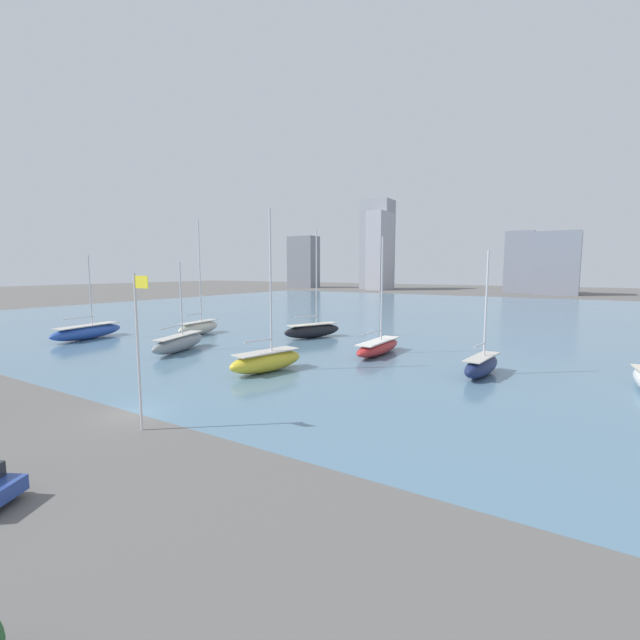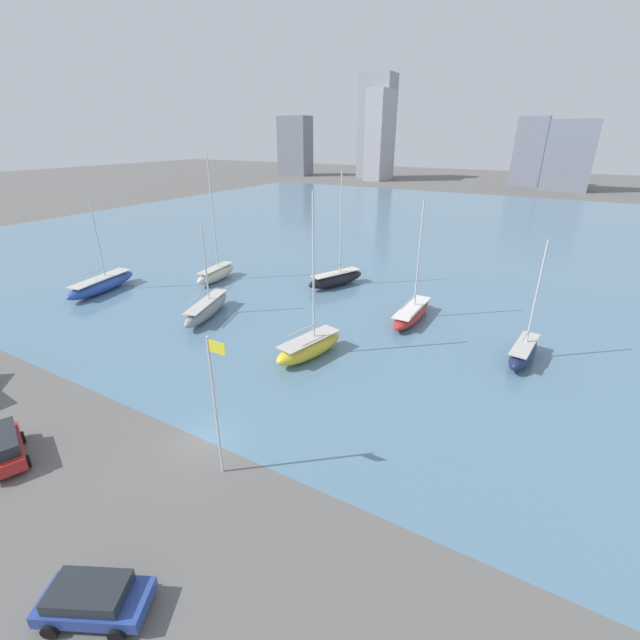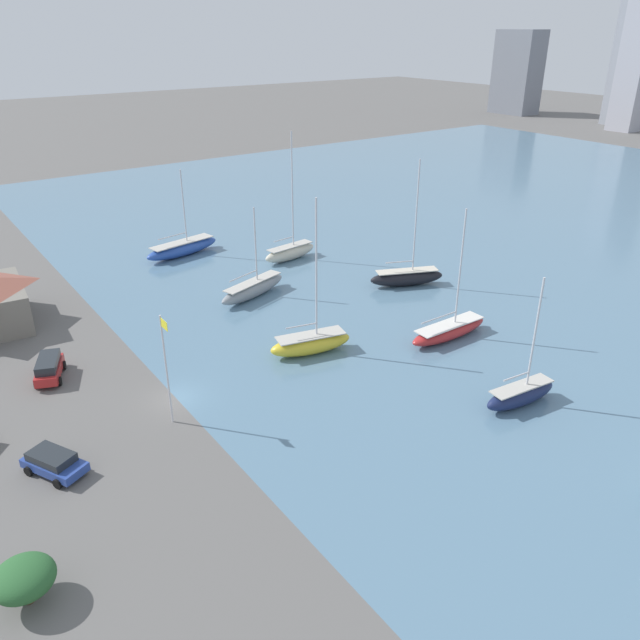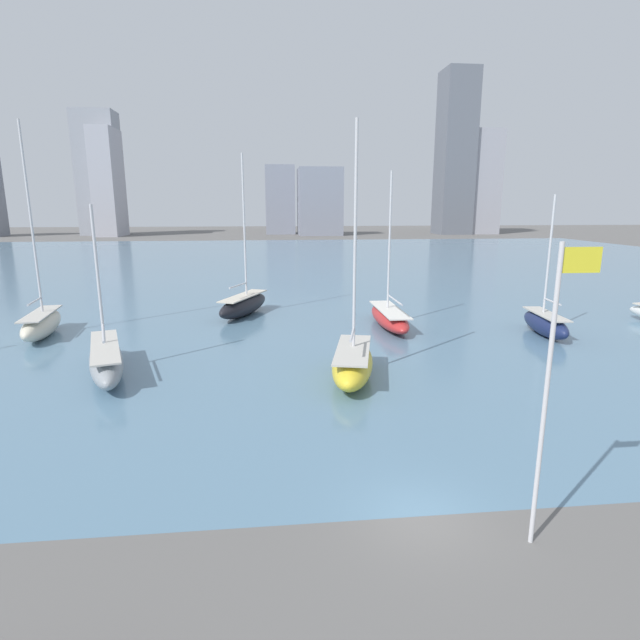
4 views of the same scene
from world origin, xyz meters
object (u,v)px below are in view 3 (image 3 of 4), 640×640
object	(u,v)px
parked_suv_red	(49,367)
sailboat_black	(407,277)
sailboat_yellow	(311,343)
flag_pole	(166,366)
parked_wagon_blue	(54,462)
sailboat_gray	(253,288)
sailboat_red	(449,330)
sailboat_cream	(290,252)
sailboat_navy	(521,394)
sailboat_blue	(182,248)

from	to	relation	value
parked_suv_red	sailboat_black	bearing A→B (deg)	18.85
sailboat_yellow	sailboat_black	distance (m)	20.04
flag_pole	parked_wagon_blue	distance (m)	9.97
flag_pole	sailboat_gray	world-z (taller)	sailboat_gray
sailboat_red	sailboat_cream	bearing A→B (deg)	-179.23
sailboat_navy	sailboat_cream	bearing A→B (deg)	-179.32
sailboat_blue	sailboat_red	bearing A→B (deg)	5.74
sailboat_gray	sailboat_black	bearing A→B (deg)	47.56
flag_pole	sailboat_navy	world-z (taller)	sailboat_navy
sailboat_gray	sailboat_red	bearing A→B (deg)	9.80
parked_suv_red	sailboat_navy	bearing A→B (deg)	-19.50
sailboat_yellow	sailboat_black	bearing A→B (deg)	123.99
sailboat_black	parked_wagon_blue	distance (m)	44.24
sailboat_cream	sailboat_navy	distance (m)	39.80
sailboat_cream	sailboat_black	xyz separation A→B (m)	(15.45, 6.27, -0.03)
sailboat_blue	sailboat_gray	distance (m)	17.61
parked_suv_red	sailboat_blue	bearing A→B (deg)	67.25
sailboat_yellow	sailboat_blue	world-z (taller)	sailboat_yellow
sailboat_navy	flag_pole	bearing A→B (deg)	-114.40
parked_wagon_blue	parked_suv_red	bearing A→B (deg)	-129.82
sailboat_red	parked_suv_red	bearing A→B (deg)	-113.42
sailboat_navy	sailboat_gray	size ratio (longest dim) A/B	1.08
sailboat_blue	sailboat_black	world-z (taller)	sailboat_black
sailboat_red	sailboat_black	world-z (taller)	sailboat_black
sailboat_blue	parked_wagon_blue	size ratio (longest dim) A/B	2.28
flag_pole	sailboat_cream	xyz separation A→B (m)	(-25.64, 27.54, -3.92)
sailboat_cream	sailboat_navy	xyz separation A→B (m)	(39.63, -3.69, -0.12)
sailboat_navy	sailboat_gray	xyz separation A→B (m)	(-31.73, -6.42, 0.03)
sailboat_red	parked_wagon_blue	distance (m)	36.91
flag_pole	sailboat_blue	distance (m)	39.35
flag_pole	sailboat_navy	bearing A→B (deg)	59.60
flag_pole	sailboat_red	size ratio (longest dim) A/B	0.71
sailboat_cream	sailboat_black	bearing A→B (deg)	14.78
flag_pole	sailboat_navy	size ratio (longest dim) A/B	0.83
flag_pole	parked_suv_red	size ratio (longest dim) A/B	1.84
sailboat_blue	parked_suv_red	world-z (taller)	sailboat_blue
sailboat_yellow	parked_suv_red	bearing A→B (deg)	-101.00
sailboat_gray	sailboat_black	distance (m)	18.04
sailboat_navy	sailboat_red	size ratio (longest dim) A/B	0.85
flag_pole	sailboat_cream	distance (m)	37.83
flag_pole	sailboat_cream	size ratio (longest dim) A/B	0.56
sailboat_navy	sailboat_black	world-z (taller)	sailboat_black
sailboat_cream	sailboat_yellow	bearing A→B (deg)	-36.13
sailboat_navy	parked_wagon_blue	xyz separation A→B (m)	(-13.10, -32.86, -0.12)
sailboat_cream	sailboat_black	world-z (taller)	sailboat_cream
sailboat_navy	sailboat_blue	size ratio (longest dim) A/B	0.97
sailboat_gray	sailboat_black	world-z (taller)	sailboat_black
sailboat_blue	sailboat_gray	size ratio (longest dim) A/B	1.11
sailboat_yellow	sailboat_blue	xyz separation A→B (m)	(-32.32, 1.73, -0.05)
sailboat_gray	sailboat_blue	bearing A→B (deg)	164.25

